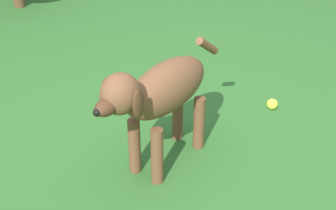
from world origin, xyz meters
TOP-DOWN VIEW (x-y plane):
  - ground at (0.00, 0.00)m, footprint 14.00×14.00m
  - dog at (0.06, 0.03)m, footprint 0.69×0.67m
  - tennis_ball_0 at (0.50, -0.70)m, footprint 0.07×0.07m

SIDE VIEW (x-z plane):
  - ground at x=0.00m, z-range 0.00..0.00m
  - tennis_ball_0 at x=0.50m, z-range 0.00..0.07m
  - dog at x=0.06m, z-range 0.10..0.71m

